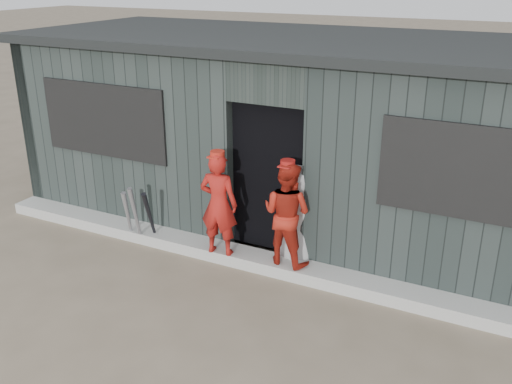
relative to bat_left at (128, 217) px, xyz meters
The scene contains 9 objects.
ground 2.48m from the bat_left, 41.84° to the right, with size 80.00×80.00×0.00m, color brown.
curb 1.86m from the bat_left, ahead, with size 8.00×0.36×0.15m, color #A3A39E.
bat_left is the anchor object (origin of this frame).
bat_mid 0.17m from the bat_left, 11.78° to the right, with size 0.07×0.07×0.86m, color gray.
bat_right 0.33m from the bat_left, ahead, with size 0.07×0.07×0.85m, color black.
player_red_left 1.44m from the bat_left, ahead, with size 0.47×0.31×1.30m, color #A51A14.
player_red_right 2.26m from the bat_left, ahead, with size 0.62×0.48×1.27m, color #A42114.
player_grey_back 2.30m from the bat_left, 11.31° to the left, with size 0.62×0.40×1.27m, color #A3A3A3.
dugout 2.77m from the bat_left, 45.58° to the left, with size 8.30×3.30×2.62m.
Camera 1 is at (2.82, -3.79, 3.48)m, focal length 40.00 mm.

